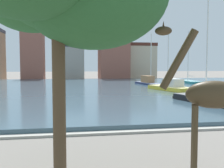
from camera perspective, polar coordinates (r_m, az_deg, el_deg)
name	(u,v)px	position (r m, az deg, el deg)	size (l,w,h in m)	color
harbor_water	(78,89)	(37.92, -7.33, -0.97)	(89.26, 48.98, 0.35)	#3D5666
quay_edge_coping	(96,133)	(13.51, -3.47, -10.41)	(89.26, 0.50, 0.12)	#ADA89E
giraffe_statue	(209,98)	(8.66, 20.02, -2.72)	(2.65, 1.37, 4.78)	#42331E
sailboat_black	(206,99)	(23.57, 19.41, -3.01)	(3.83, 8.56, 8.74)	black
sailboat_navy	(150,83)	(42.83, 8.18, 0.11)	(2.85, 9.34, 8.40)	navy
sailboat_yellow	(168,88)	(34.30, 11.79, -0.83)	(4.10, 8.05, 7.42)	gold
sailboat_teal	(187,82)	(50.01, 15.72, 0.37)	(2.22, 7.82, 9.46)	teal
townhouse_end_terrace	(33,52)	(65.51, -16.46, 6.48)	(5.18, 5.23, 12.94)	#8E5142
townhouse_corner_house	(72,62)	(66.96, -8.53, 4.69)	(5.85, 5.90, 8.61)	gray
townhouse_wide_warehouse	(113,52)	(66.43, 0.31, 6.81)	(7.10, 7.50, 13.40)	#8E5142
townhouse_tall_gabled	(140,61)	(70.23, 5.88, 4.89)	(7.84, 5.83, 9.14)	#C6B293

